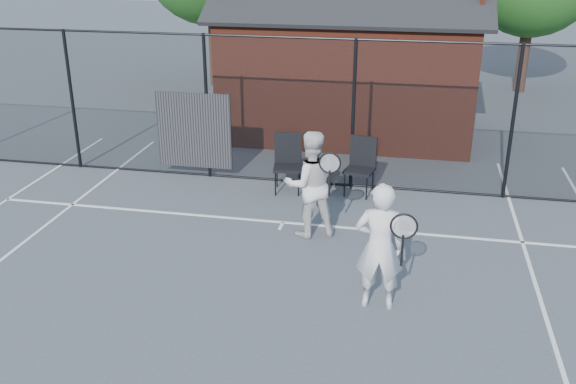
% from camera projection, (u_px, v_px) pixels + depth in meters
% --- Properties ---
extents(ground, '(80.00, 80.00, 0.00)m').
position_uv_depth(ground, '(239.00, 313.00, 8.78)').
color(ground, '#484C53').
rests_on(ground, ground).
extents(court_lines, '(11.02, 18.00, 0.01)m').
position_uv_depth(court_lines, '(209.00, 373.00, 7.58)').
color(court_lines, white).
rests_on(court_lines, ground).
extents(fence, '(22.04, 3.00, 3.00)m').
position_uv_depth(fence, '(288.00, 115.00, 12.83)').
color(fence, black).
rests_on(fence, ground).
extents(clubhouse, '(6.50, 4.36, 4.19)m').
position_uv_depth(clubhouse, '(350.00, 69.00, 16.26)').
color(clubhouse, maroon).
rests_on(clubhouse, ground).
extents(player_front, '(0.83, 0.62, 1.83)m').
position_uv_depth(player_front, '(379.00, 247.00, 8.62)').
color(player_front, silver).
rests_on(player_front, ground).
extents(player_back, '(1.10, 0.99, 1.85)m').
position_uv_depth(player_back, '(310.00, 184.00, 10.73)').
color(player_back, silver).
rests_on(player_back, ground).
extents(chair_left, '(0.64, 0.65, 1.12)m').
position_uv_depth(chair_left, '(359.00, 168.00, 12.53)').
color(chair_left, black).
rests_on(chair_left, ground).
extents(chair_right, '(0.62, 0.64, 1.14)m').
position_uv_depth(chair_right, '(288.00, 165.00, 12.67)').
color(chair_right, black).
rests_on(chair_right, ground).
extents(waste_bin, '(0.55, 0.55, 0.70)m').
position_uv_depth(waste_bin, '(317.00, 175.00, 12.76)').
color(waste_bin, black).
rests_on(waste_bin, ground).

